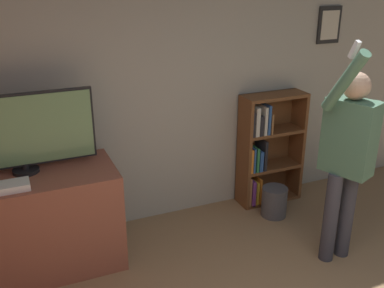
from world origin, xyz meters
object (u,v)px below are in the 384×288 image
(bookshelf, at_px, (265,149))
(waste_bin, at_px, (274,202))
(television, at_px, (20,133))
(game_console, at_px, (12,186))
(person, at_px, (348,151))

(bookshelf, xyz_separation_m, waste_bin, (-0.07, -0.35, -0.47))
(television, distance_m, waste_bin, 2.67)
(game_console, bearing_deg, television, 67.50)
(television, bearing_deg, game_console, -112.50)
(television, bearing_deg, waste_bin, -3.19)
(waste_bin, bearing_deg, television, 176.81)
(television, distance_m, game_console, 0.45)
(television, distance_m, bookshelf, 2.58)
(television, relative_size, bookshelf, 0.95)
(bookshelf, bearing_deg, person, -88.21)
(game_console, distance_m, bookshelf, 2.68)
(waste_bin, bearing_deg, person, -82.96)
(television, height_order, waste_bin, television)
(game_console, bearing_deg, bookshelf, 10.91)
(bookshelf, height_order, waste_bin, bookshelf)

